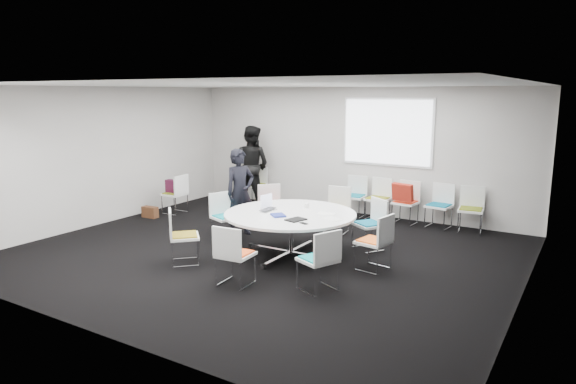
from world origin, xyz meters
The scene contains 31 objects.
room_shell centered at (0.09, 0.00, 1.40)m, with size 8.08×7.08×2.88m.
conference_table centered at (0.44, 0.07, 0.53)m, with size 2.18×2.18×0.73m.
projection_screen centered at (0.80, 3.46, 1.85)m, with size 1.90×0.03×1.35m, color white.
chair_ring_a centered at (1.91, 0.12, 0.28)m, with size 0.52×0.53×0.88m.
chair_ring_b centered at (1.44, 1.07, 0.28)m, with size 0.63×0.63×0.88m.
chair_ring_c centered at (0.46, 1.76, 0.28)m, with size 0.51×0.50×0.88m.
chair_ring_d centered at (-0.73, 1.31, 0.28)m, with size 0.64×0.64×0.88m.
chair_ring_e centered at (-1.00, 0.20, 0.28)m, with size 0.58×0.59×0.88m.
chair_ring_f centered at (-0.78, -1.16, 0.28)m, with size 0.64×0.64×0.88m.
chair_ring_g centered at (0.48, -1.49, 0.28)m, with size 0.49×0.48×0.88m.
chair_ring_h centered at (1.58, -1.07, 0.28)m, with size 0.60×0.60×0.88m.
chair_back_a centered at (0.22, 3.16, 0.28)m, with size 0.48×0.47×0.88m.
chair_back_b centered at (0.76, 3.17, 0.28)m, with size 0.49×0.48×0.88m.
chair_back_c centered at (1.39, 3.13, 0.28)m, with size 0.50×0.49×0.88m.
chair_back_d centered at (2.07, 3.17, 0.28)m, with size 0.51×0.50×0.88m.
chair_back_e centered at (2.68, 3.14, 0.28)m, with size 0.51×0.50×0.88m.
chair_spare_left centered at (-3.32, 1.32, 0.28)m, with size 0.47×0.48×0.88m.
chair_person_back centered at (-2.42, 3.17, 0.28)m, with size 0.51×0.50×0.88m.
person_main centered at (-1.04, 0.68, 0.82)m, with size 0.60×0.39×1.65m, color black.
person_back centered at (-2.41, 3.00, 0.95)m, with size 0.93×0.72×1.91m, color black.
laptop centered at (0.08, 0.03, 0.74)m, with size 0.36×0.23×0.03m, color #333338.
laptop_lid centered at (-0.08, 0.15, 0.86)m, with size 0.30×0.02×0.22m, color silver.
notebook_black centered at (0.78, -0.31, 0.74)m, with size 0.22×0.30×0.02m, color black.
tablet_folio centered at (0.39, -0.22, 0.74)m, with size 0.26×0.20×0.03m, color navy.
papers_right centered at (0.98, 0.33, 0.73)m, with size 0.30×0.21×0.00m, color white.
papers_front centered at (1.23, 0.06, 0.73)m, with size 0.30×0.21×0.00m, color silver.
cup centered at (0.50, 0.52, 0.78)m, with size 0.08×0.08×0.09m, color white.
phone centered at (0.98, -0.43, 0.73)m, with size 0.14×0.07×0.01m, color black.
maroon_bag centered at (-3.34, 1.32, 0.62)m, with size 0.40×0.14×0.28m, color #46122A.
brown_bag centered at (-3.53, 0.75, 0.12)m, with size 0.36×0.16×0.24m, color #4A2A17.
red_jacket centered at (1.38, 2.90, 0.70)m, with size 0.44×0.10×0.35m, color #9E1F13.
Camera 1 is at (4.69, -6.97, 2.68)m, focal length 32.00 mm.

